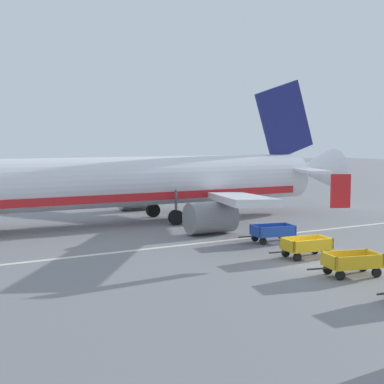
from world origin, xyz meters
TOP-DOWN VIEW (x-y plane):
  - ground_plane at (0.00, 0.00)m, footprint 220.00×220.00m
  - apron_stripe at (0.00, 6.84)m, footprint 120.00×0.36m
  - airplane at (-2.16, 16.07)m, footprint 37.61×30.27m
  - baggage_cart_second_in_row at (-0.44, -3.29)m, footprint 3.62×1.95m
  - baggage_cart_third_in_row at (0.26, 0.68)m, footprint 3.61×1.67m
  - baggage_cart_fourth_in_row at (1.34, 5.00)m, footprint 3.63×1.83m

SIDE VIEW (x-z plane):
  - ground_plane at x=0.00m, z-range 0.00..0.00m
  - apron_stripe at x=0.00m, z-range 0.00..0.01m
  - baggage_cart_second_in_row at x=-0.44m, z-range 0.07..1.14m
  - baggage_cart_third_in_row at x=0.26m, z-range 0.07..1.14m
  - baggage_cart_fourth_in_row at x=1.34m, z-range 0.07..1.14m
  - airplane at x=-2.16m, z-range -2.62..8.72m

